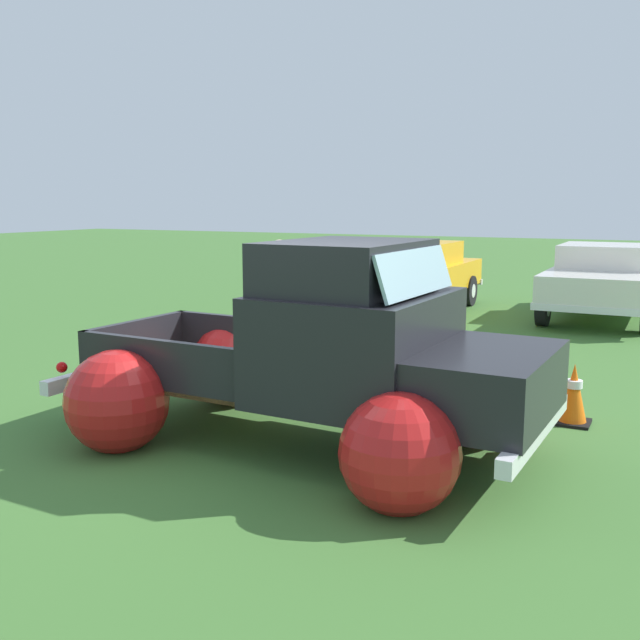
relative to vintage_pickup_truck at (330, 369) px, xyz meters
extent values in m
plane|color=#3D6B2D|center=(-0.39, 0.02, -0.76)|extent=(80.00, 80.00, 0.00)
cylinder|color=black|center=(1.10, 0.82, -0.38)|extent=(0.77, 0.25, 0.76)
cylinder|color=silver|center=(1.10, 0.82, -0.38)|extent=(0.35, 0.25, 0.34)
cylinder|color=black|center=(1.02, -0.92, -0.38)|extent=(0.77, 0.25, 0.76)
cylinder|color=silver|center=(1.02, -0.92, -0.38)|extent=(0.35, 0.25, 0.34)
cylinder|color=black|center=(-1.70, 0.94, -0.38)|extent=(0.77, 0.25, 0.76)
cylinder|color=silver|center=(-1.70, 0.94, -0.38)|extent=(0.35, 0.25, 0.34)
cylinder|color=black|center=(-1.77, -0.79, -0.38)|extent=(0.77, 0.25, 0.76)
cylinder|color=silver|center=(-1.77, -0.79, -0.38)|extent=(0.35, 0.25, 0.34)
sphere|color=red|center=(-1.70, 0.99, -0.32)|extent=(1.00, 1.00, 0.96)
sphere|color=red|center=(-1.78, -0.84, -0.32)|extent=(1.00, 1.00, 0.96)
cube|color=olive|center=(-1.34, 0.06, -0.22)|extent=(2.11, 1.63, 0.04)
cube|color=black|center=(-1.31, 0.79, 0.01)|extent=(2.05, 0.17, 0.50)
cube|color=black|center=(-1.37, -0.67, 0.01)|extent=(2.05, 0.17, 0.50)
cube|color=black|center=(-0.35, 0.02, 0.01)|extent=(0.15, 1.54, 0.50)
cube|color=black|center=(-2.32, 0.10, 0.01)|extent=(0.15, 1.54, 0.50)
cube|color=black|center=(0.26, -0.01, 0.24)|extent=(1.52, 1.76, 0.95)
cube|color=black|center=(0.16, -0.01, 0.94)|extent=(1.22, 1.59, 0.45)
cube|color=#8CADB7|center=(0.81, -0.03, 0.92)|extent=(0.21, 1.47, 0.38)
cube|color=black|center=(1.31, -0.06, 0.04)|extent=(1.32, 1.67, 0.55)
sphere|color=red|center=(1.10, 0.85, -0.34)|extent=(0.96, 0.96, 0.92)
sphere|color=red|center=(1.02, -0.95, -0.34)|extent=(0.96, 0.96, 0.92)
cube|color=silver|center=(-2.63, 0.11, -0.30)|extent=(0.21, 1.98, 0.14)
cube|color=silver|center=(1.85, -0.08, -0.30)|extent=(0.21, 1.98, 0.14)
sphere|color=red|center=(-2.55, 0.90, -0.12)|extent=(0.11, 0.11, 0.11)
sphere|color=red|center=(-2.62, -0.68, -0.12)|extent=(0.11, 0.11, 0.11)
cylinder|color=black|center=(-1.31, 6.89, -0.43)|extent=(0.20, 0.66, 0.66)
cylinder|color=silver|center=(-1.31, 6.89, -0.43)|extent=(0.21, 0.30, 0.30)
cylinder|color=black|center=(-3.02, 6.90, -0.43)|extent=(0.20, 0.66, 0.66)
cylinder|color=silver|center=(-3.02, 6.90, -0.43)|extent=(0.21, 0.30, 0.30)
cylinder|color=black|center=(-1.29, 9.71, -0.43)|extent=(0.20, 0.66, 0.66)
cylinder|color=silver|center=(-1.29, 9.71, -0.43)|extent=(0.21, 0.30, 0.30)
cylinder|color=black|center=(-3.00, 9.72, -0.43)|extent=(0.20, 0.66, 0.66)
cylinder|color=silver|center=(-3.00, 9.72, -0.43)|extent=(0.21, 0.30, 0.30)
cube|color=#F2A819|center=(-2.16, 8.30, -0.05)|extent=(1.87, 4.42, 0.55)
cube|color=#F2A819|center=(-2.16, 8.48, 0.45)|extent=(1.61, 1.86, 0.45)
cube|color=silver|center=(-2.14, 10.47, -0.31)|extent=(1.89, 0.11, 0.12)
cube|color=silver|center=(-2.17, 6.14, -0.31)|extent=(1.89, 0.11, 0.12)
cylinder|color=black|center=(0.61, 7.77, -0.43)|extent=(0.20, 0.66, 0.66)
cylinder|color=silver|center=(0.61, 7.77, -0.43)|extent=(0.21, 0.30, 0.30)
cylinder|color=black|center=(0.61, 10.53, -0.43)|extent=(0.20, 0.66, 0.66)
cylinder|color=silver|center=(0.61, 10.53, -0.43)|extent=(0.21, 0.30, 0.30)
cube|color=silver|center=(1.48, 9.15, -0.05)|extent=(1.88, 4.32, 0.55)
cube|color=silver|center=(1.48, 9.32, 0.45)|extent=(1.63, 1.82, 0.45)
cube|color=silver|center=(1.49, 11.26, -0.31)|extent=(1.93, 0.11, 0.12)
cube|color=silver|center=(1.48, 7.03, -0.31)|extent=(1.93, 0.11, 0.12)
cylinder|color=navy|center=(-2.12, 2.99, -0.33)|extent=(0.19, 0.19, 0.85)
cylinder|color=navy|center=(-2.28, 2.93, -0.33)|extent=(0.19, 0.19, 0.85)
cylinder|color=#2D724C|center=(-2.20, 2.96, 0.40)|extent=(0.43, 0.43, 0.63)
cylinder|color=beige|center=(-1.99, 3.03, 0.44)|extent=(0.11, 0.11, 0.60)
cylinder|color=#2D724C|center=(-2.41, 2.88, 0.44)|extent=(0.11, 0.11, 0.60)
sphere|color=beige|center=(-2.20, 2.96, 0.87)|extent=(0.29, 0.29, 0.23)
cube|color=black|center=(1.90, 1.79, -0.74)|extent=(0.36, 0.36, 0.03)
cone|color=orange|center=(1.90, 1.79, -0.43)|extent=(0.28, 0.28, 0.60)
cylinder|color=white|center=(1.90, 1.79, -0.34)|extent=(0.17, 0.17, 0.08)
camera|label=1|loc=(2.77, -5.80, 1.51)|focal=40.72mm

